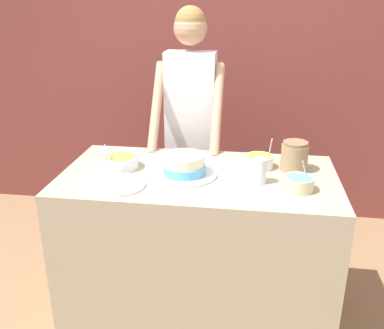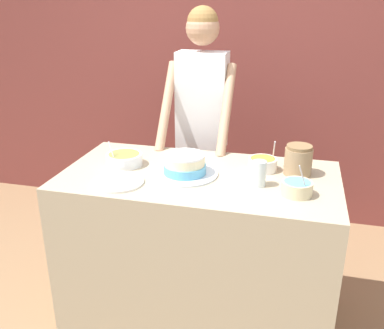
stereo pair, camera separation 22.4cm
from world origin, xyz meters
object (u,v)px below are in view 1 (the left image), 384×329
frosting_bowl_blue (299,183)px  drinking_glass (260,171)px  cake (184,166)px  ceramic_plate (119,185)px  frosting_bowl_olive (120,161)px  frosting_bowl_orange (259,161)px  stoneware_jar (294,156)px  person_baker (190,109)px

frosting_bowl_blue → drinking_glass: frosting_bowl_blue is taller
cake → ceramic_plate: size_ratio=1.32×
frosting_bowl_olive → frosting_bowl_blue: bearing=-9.7°
frosting_bowl_orange → ceramic_plate: frosting_bowl_orange is taller
stoneware_jar → person_baker: bearing=141.0°
frosting_bowl_orange → frosting_bowl_olive: bearing=-171.4°
frosting_bowl_orange → frosting_bowl_blue: frosting_bowl_orange is taller
ceramic_plate → drinking_glass: bearing=11.8°
frosting_bowl_orange → drinking_glass: 0.22m
frosting_bowl_orange → stoneware_jar: size_ratio=1.11×
person_baker → frosting_bowl_olive: (-0.30, -0.63, -0.15)m
stoneware_jar → frosting_bowl_blue: bearing=-89.2°
frosting_bowl_olive → stoneware_jar: bearing=6.0°
frosting_bowl_olive → ceramic_plate: bearing=-75.1°
person_baker → stoneware_jar: size_ratio=10.88×
drinking_glass → frosting_bowl_olive: bearing=172.5°
cake → frosting_bowl_orange: bearing=23.1°
frosting_bowl_orange → stoneware_jar: bearing=-4.9°
frosting_bowl_olive → stoneware_jar: stoneware_jar is taller
stoneware_jar → frosting_bowl_olive: bearing=-174.0°
person_baker → cake: person_baker is taller
frosting_bowl_olive → frosting_bowl_orange: 0.78m
drinking_glass → stoneware_jar: (0.19, 0.20, 0.01)m
frosting_bowl_olive → frosting_bowl_blue: size_ratio=1.16×
frosting_bowl_blue → frosting_bowl_orange: bearing=124.3°
person_baker → ceramic_plate: bearing=-105.2°
person_baker → stoneware_jar: person_baker is taller
person_baker → frosting_bowl_blue: 1.04m
stoneware_jar → drinking_glass: bearing=-132.9°
person_baker → frosting_bowl_orange: 0.71m
frosting_bowl_olive → cake: bearing=-8.2°
person_baker → cake: (0.07, -0.68, -0.14)m
person_baker → drinking_glass: (0.46, -0.73, -0.12)m
person_baker → cake: size_ratio=5.00×
person_baker → frosting_bowl_olive: person_baker is taller
frosting_bowl_orange → frosting_bowl_blue: bearing=-55.7°
frosting_bowl_orange → cake: bearing=-156.9°
person_baker → drinking_glass: bearing=-57.4°
person_baker → frosting_bowl_orange: size_ratio=9.83×
frosting_bowl_olive → stoneware_jar: (0.95, 0.10, 0.04)m
frosting_bowl_orange → stoneware_jar: 0.19m
cake → drinking_glass: drinking_glass is taller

